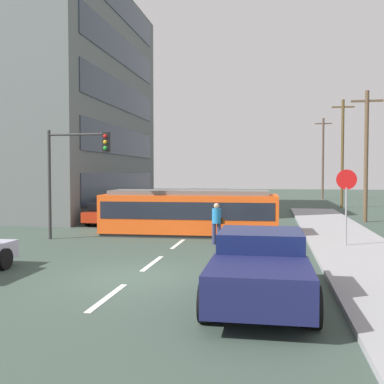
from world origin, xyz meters
name	(u,v)px	position (x,y,z in m)	size (l,w,h in m)	color
ground_plane	(195,231)	(0.00, 10.00, 0.00)	(120.00, 120.00, 0.00)	#37483E
sidewalk_curb_right	(353,247)	(6.80, 6.00, 0.07)	(3.20, 36.00, 0.14)	gray
lane_stripe_0	(108,297)	(0.00, -2.00, 0.01)	(0.16, 2.40, 0.01)	silver
lane_stripe_1	(153,263)	(0.00, 2.00, 0.01)	(0.16, 2.40, 0.01)	silver
lane_stripe_2	(178,244)	(0.00, 6.00, 0.01)	(0.16, 2.40, 0.01)	silver
lane_stripe_3	(208,221)	(0.00, 14.73, 0.01)	(0.16, 2.40, 0.01)	silver
lane_stripe_4	(219,213)	(0.00, 20.73, 0.01)	(0.16, 2.40, 0.01)	silver
corner_building	(21,104)	(-14.59, 19.05, 8.00)	(15.77, 17.18, 16.00)	slate
streetcar_tram	(189,212)	(-0.03, 8.73, 1.08)	(8.14, 2.79, 2.09)	#F15217
city_bus	(202,202)	(-0.59, 16.33, 1.04)	(2.64, 5.66, 1.81)	#A7BCBF
pedestrian_crossing	(217,221)	(1.55, 6.23, 0.94)	(0.51, 0.36, 1.67)	navy
pickup_truck_parked	(260,267)	(3.50, -1.78, 0.80)	(2.31, 5.02, 1.55)	#181C48
parked_sedan_mid	(111,213)	(-5.30, 12.70, 0.62)	(2.02, 4.41, 1.19)	#A9270F
parked_sedan_far	(135,205)	(-5.77, 18.76, 0.62)	(2.00, 4.35, 1.19)	navy
parked_sedan_furthest	(160,200)	(-5.54, 25.09, 0.63)	(2.09, 4.50, 1.19)	black
stop_sign	(346,191)	(6.52, 6.00, 2.19)	(0.76, 0.07, 2.88)	gray
traffic_light_mast	(74,163)	(-4.67, 6.42, 3.34)	(2.82, 0.33, 4.74)	#333333
utility_pole_mid	(366,154)	(9.16, 16.00, 4.02)	(1.80, 0.24, 7.68)	brown
utility_pole_far	(342,152)	(9.49, 27.29, 4.65)	(1.80, 0.24, 8.93)	brown
utility_pole_distant	(323,157)	(9.24, 39.52, 4.62)	(1.80, 0.24, 8.88)	brown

